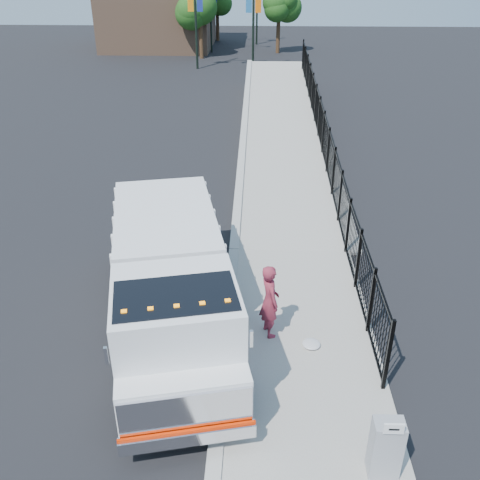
{
  "coord_description": "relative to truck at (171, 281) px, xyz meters",
  "views": [
    {
      "loc": [
        0.73,
        -10.82,
        8.63
      ],
      "look_at": [
        0.27,
        2.0,
        1.57
      ],
      "focal_mm": 40.0,
      "sensor_mm": 36.0,
      "label": 1
    }
  ],
  "objects": [
    {
      "name": "iron_fence",
      "position": [
        4.87,
        12.13,
        -0.67
      ],
      "size": [
        0.1,
        28.0,
        1.8
      ],
      "primitive_type": "cube",
      "color": "black",
      "rests_on": "ground"
    },
    {
      "name": "light_pole_2",
      "position": [
        -2.14,
        41.01,
        2.8
      ],
      "size": [
        3.77,
        0.22,
        8.0
      ],
      "color": "black",
      "rests_on": "ground"
    },
    {
      "name": "truck",
      "position": [
        0.0,
        0.0,
        0.0
      ],
      "size": [
        4.25,
        8.48,
        2.78
      ],
      "rotation": [
        0.0,
        0.0,
        0.21
      ],
      "color": "black",
      "rests_on": "ground"
    },
    {
      "name": "debris",
      "position": [
        3.41,
        -0.51,
        -1.39
      ],
      "size": [
        0.45,
        0.45,
        0.11
      ],
      "primitive_type": "ellipsoid",
      "color": "silver",
      "rests_on": "sidewalk"
    },
    {
      "name": "arrow_sign",
      "position": [
        4.42,
        -4.24,
        -0.09
      ],
      "size": [
        0.35,
        0.04,
        0.22
      ],
      "primitive_type": "cube",
      "color": "white",
      "rests_on": "utility_cabinet"
    },
    {
      "name": "tree_1",
      "position": [
        3.65,
        40.99,
        2.36
      ],
      "size": [
        2.34,
        2.34,
        5.17
      ],
      "color": "#382314",
      "rests_on": "ground"
    },
    {
      "name": "light_pole_1",
      "position": [
        1.18,
        32.79,
        2.8
      ],
      "size": [
        3.78,
        0.22,
        8.0
      ],
      "color": "black",
      "rests_on": "ground"
    },
    {
      "name": "tree_0",
      "position": [
        -3.08,
        38.01,
        2.4
      ],
      "size": [
        3.1,
        3.1,
        5.55
      ],
      "color": "#382314",
      "rests_on": "ground"
    },
    {
      "name": "ground",
      "position": [
        1.32,
        0.13,
        -1.57
      ],
      "size": [
        120.0,
        120.0,
        0.0
      ],
      "primitive_type": "plane",
      "color": "black",
      "rests_on": "ground"
    },
    {
      "name": "sidewalk",
      "position": [
        3.24,
        -1.87,
        -1.51
      ],
      "size": [
        3.55,
        12.0,
        0.12
      ],
      "primitive_type": "cube",
      "color": "#9E998E",
      "rests_on": "ground"
    },
    {
      "name": "ramp",
      "position": [
        3.44,
        16.13,
        -1.57
      ],
      "size": [
        3.95,
        24.06,
        3.19
      ],
      "primitive_type": "cube",
      "rotation": [
        0.06,
        0.0,
        0.0
      ],
      "color": "#9E998E",
      "rests_on": "ground"
    },
    {
      "name": "worker",
      "position": [
        2.38,
        -0.04,
        -0.47
      ],
      "size": [
        0.67,
        0.82,
        1.95
      ],
      "primitive_type": "imported",
      "rotation": [
        0.0,
        0.0,
        1.9
      ],
      "color": "maroon",
      "rests_on": "sidewalk"
    },
    {
      "name": "building",
      "position": [
        -7.68,
        44.13,
        2.43
      ],
      "size": [
        10.0,
        10.0,
        8.0
      ],
      "primitive_type": "cube",
      "color": "#8C664C",
      "rests_on": "ground"
    },
    {
      "name": "light_pole_0",
      "position": [
        -2.66,
        33.46,
        2.8
      ],
      "size": [
        3.77,
        0.22,
        8.0
      ],
      "color": "black",
      "rests_on": "ground"
    },
    {
      "name": "curb",
      "position": [
        1.32,
        -1.87,
        -1.49
      ],
      "size": [
        0.3,
        12.0,
        0.16
      ],
      "primitive_type": "cube",
      "color": "#ADAAA3",
      "rests_on": "ground"
    },
    {
      "name": "utility_cabinet",
      "position": [
        4.42,
        -4.02,
        -0.82
      ],
      "size": [
        0.55,
        0.4,
        1.25
      ],
      "primitive_type": "cube",
      "color": "gray",
      "rests_on": "sidewalk"
    }
  ]
}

